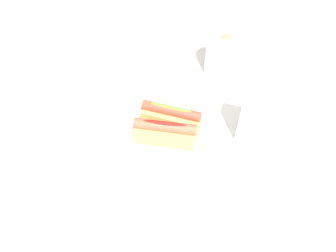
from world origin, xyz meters
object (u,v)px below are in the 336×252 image
(napkin_box, at_px, (262,120))
(water_glass, at_px, (98,94))
(hotdog_back, at_px, (171,116))
(serving_bowl, at_px, (168,135))
(paper_towel_roll, at_px, (223,56))
(hotdog_front, at_px, (165,132))

(napkin_box, bearing_deg, water_glass, -179.89)
(hotdog_back, xyz_separation_m, napkin_box, (0.21, 0.09, 0.01))
(serving_bowl, bearing_deg, paper_towel_roll, 88.70)
(napkin_box, bearing_deg, serving_bowl, -161.84)
(paper_towel_roll, bearing_deg, napkin_box, -47.17)
(water_glass, relative_size, napkin_box, 0.60)
(serving_bowl, height_order, napkin_box, napkin_box)
(paper_towel_roll, xyz_separation_m, napkin_box, (0.19, -0.21, 0.01))
(serving_bowl, height_order, paper_towel_roll, paper_towel_roll)
(paper_towel_roll, bearing_deg, serving_bowl, -91.30)
(hotdog_front, xyz_separation_m, napkin_box, (0.19, 0.15, 0.01))
(hotdog_front, xyz_separation_m, paper_towel_roll, (0.00, 0.35, 0.00))
(water_glass, distance_m, napkin_box, 0.45)
(serving_bowl, relative_size, paper_towel_roll, 2.04)
(serving_bowl, distance_m, water_glass, 0.24)
(hotdog_back, bearing_deg, napkin_box, 23.97)
(serving_bowl, relative_size, hotdog_front, 1.73)
(hotdog_back, xyz_separation_m, paper_towel_roll, (0.01, 0.30, 0.00))
(hotdog_front, height_order, paper_towel_roll, paper_towel_roll)
(water_glass, xyz_separation_m, napkin_box, (0.44, 0.10, 0.04))
(hotdog_back, height_order, water_glass, hotdog_back)
(paper_towel_roll, bearing_deg, hotdog_front, -90.15)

